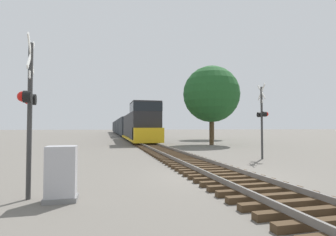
{
  "coord_description": "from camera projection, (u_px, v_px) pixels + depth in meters",
  "views": [
    {
      "loc": [
        -4.17,
        -9.17,
        1.85
      ],
      "look_at": [
        -0.25,
        7.15,
        2.44
      ],
      "focal_mm": 28.0,
      "sensor_mm": 36.0,
      "label": 1
    }
  ],
  "objects": [
    {
      "name": "tree_far_right",
      "position": [
        211.0,
        94.0,
        27.6
      ],
      "size": [
        5.93,
        5.93,
        8.31
      ],
      "color": "#473521",
      "rests_on": "ground"
    },
    {
      "name": "rail_track_bed",
      "position": [
        219.0,
        173.0,
        9.82
      ],
      "size": [
        2.6,
        160.0,
        0.31
      ],
      "color": "#42301E",
      "rests_on": "ground"
    },
    {
      "name": "freight_train",
      "position": [
        123.0,
        127.0,
        62.76
      ],
      "size": [
        3.0,
        79.24,
        4.55
      ],
      "color": "#232326",
      "rests_on": "ground"
    },
    {
      "name": "crossing_signal_far",
      "position": [
        262.0,
        117.0,
        15.3
      ],
      "size": [
        0.43,
        1.01,
        4.38
      ],
      "rotation": [
        0.0,
        0.0,
        1.43
      ],
      "color": "#333333",
      "rests_on": "ground"
    },
    {
      "name": "tree_mid_background",
      "position": [
        213.0,
        96.0,
        40.3
      ],
      "size": [
        5.87,
        5.87,
        9.6
      ],
      "color": "#473521",
      "rests_on": "ground"
    },
    {
      "name": "crossing_signal_near",
      "position": [
        29.0,
        105.0,
        6.78
      ],
      "size": [
        0.39,
        1.01,
        4.21
      ],
      "rotation": [
        0.0,
        0.0,
        -1.49
      ],
      "color": "#333333",
      "rests_on": "ground"
    },
    {
      "name": "ground_plane",
      "position": [
        219.0,
        176.0,
        9.81
      ],
      "size": [
        400.0,
        400.0,
        0.0
      ],
      "primitive_type": "plane",
      "color": "#666059"
    },
    {
      "name": "relay_cabinet",
      "position": [
        61.0,
        174.0,
        6.55
      ],
      "size": [
        0.78,
        0.6,
        1.37
      ],
      "color": "slate",
      "rests_on": "ground"
    }
  ]
}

